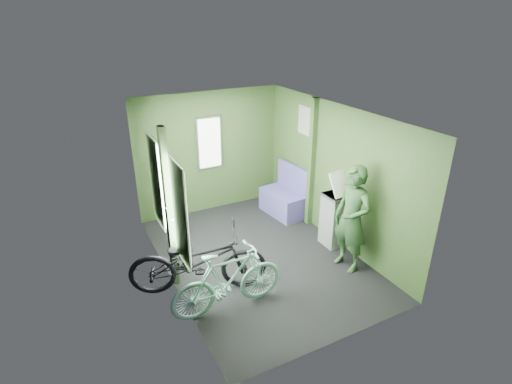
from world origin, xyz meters
TOP-DOWN VIEW (x-y plane):
  - room at (-0.04, 0.04)m, footprint 4.00×4.02m
  - bicycle_black at (-1.12, -0.35)m, footprint 2.01×1.32m
  - bicycle_mint at (-0.92, -0.90)m, footprint 1.53×0.50m
  - passenger at (1.09, -0.84)m, footprint 0.48×0.74m
  - waste_box at (1.26, -0.20)m, footprint 0.27×0.37m
  - bench_seat at (1.15, 1.13)m, footprint 0.60×0.95m

SIDE VIEW (x-z plane):
  - bicycle_black at x=-1.12m, z-range -0.52..0.52m
  - bicycle_mint at x=-0.92m, z-range -0.47..0.47m
  - bench_seat at x=1.15m, z-range -0.19..0.76m
  - waste_box at x=1.26m, z-range 0.00..0.91m
  - passenger at x=1.09m, z-range 0.00..1.63m
  - room at x=-0.04m, z-range 0.28..2.59m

